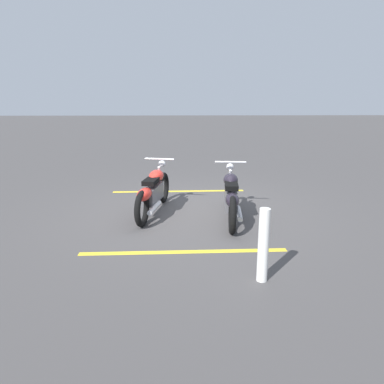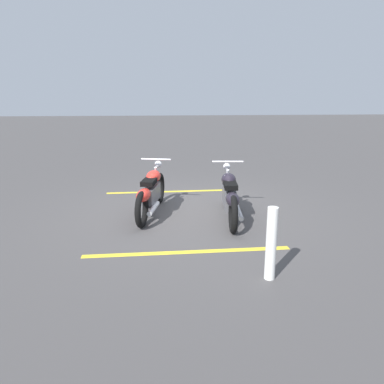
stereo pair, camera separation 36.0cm
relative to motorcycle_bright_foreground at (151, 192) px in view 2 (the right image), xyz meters
name	(u,v)px [view 2 (the right image)]	position (x,y,z in m)	size (l,w,h in m)	color
ground_plane	(189,212)	(-0.14, 0.76, -0.46)	(60.00, 60.00, 0.00)	#474444
motorcycle_bright_foreground	(151,192)	(0.00, 0.00, 0.00)	(2.21, 0.70, 1.04)	black
motorcycle_dark_foreground	(230,196)	(0.39, 1.50, 0.00)	(2.23, 0.62, 1.04)	black
bollard_post	(271,244)	(2.79, 1.62, 0.03)	(0.14, 0.14, 0.98)	white
parking_stripe_near	(173,191)	(-1.75, 0.48, -0.46)	(3.20, 0.12, 0.01)	yellow
parking_stripe_mid	(188,252)	(1.87, 0.60, -0.46)	(3.20, 0.12, 0.01)	yellow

